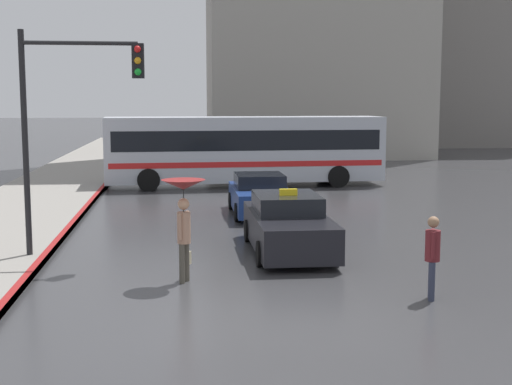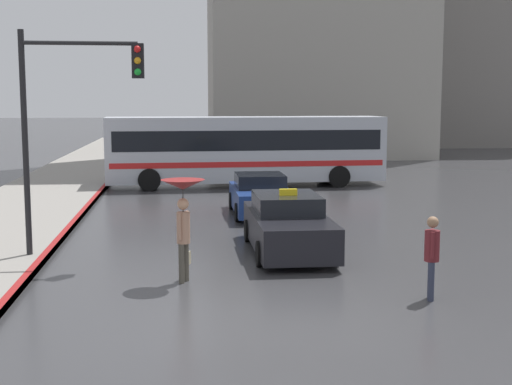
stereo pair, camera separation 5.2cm
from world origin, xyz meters
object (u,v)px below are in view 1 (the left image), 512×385
(sedan_red, at_px, (260,196))
(city_bus, at_px, (245,148))
(pedestrian_man, at_px, (432,251))
(taxi, at_px, (288,225))
(traffic_light, at_px, (73,103))
(pedestrian_with_umbrella, at_px, (184,203))

(sedan_red, bearing_deg, city_bus, -91.86)
(pedestrian_man, bearing_deg, sedan_red, -150.75)
(taxi, distance_m, pedestrian_man, 5.05)
(pedestrian_man, bearing_deg, city_bus, -156.36)
(taxi, height_order, traffic_light, traffic_light)
(sedan_red, xyz_separation_m, pedestrian_with_umbrella, (-2.61, -8.72, 1.05))
(sedan_red, bearing_deg, traffic_light, 51.15)
(sedan_red, bearing_deg, pedestrian_with_umbrella, 73.32)
(city_bus, distance_m, traffic_light, 15.56)
(pedestrian_with_umbrella, bearing_deg, traffic_light, 73.46)
(taxi, xyz_separation_m, pedestrian_man, (2.08, -4.60, 0.26))
(sedan_red, height_order, city_bus, city_bus)
(pedestrian_with_umbrella, height_order, traffic_light, traffic_light)
(city_bus, bearing_deg, sedan_red, 175.34)
(taxi, height_order, city_bus, city_bus)
(city_bus, bearing_deg, pedestrian_with_umbrella, 167.49)
(pedestrian_with_umbrella, bearing_deg, pedestrian_man, -84.80)
(taxi, relative_size, sedan_red, 1.13)
(sedan_red, distance_m, traffic_light, 8.74)
(city_bus, bearing_deg, taxi, 176.19)
(sedan_red, xyz_separation_m, city_bus, (0.26, 8.09, 1.08))
(taxi, relative_size, pedestrian_man, 2.93)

